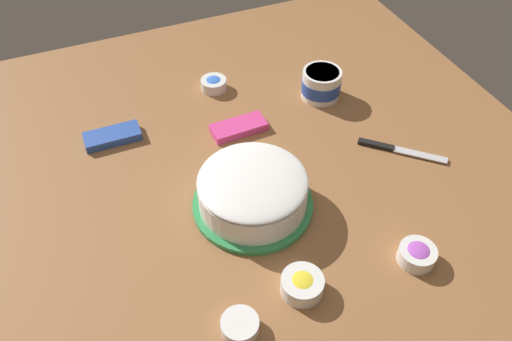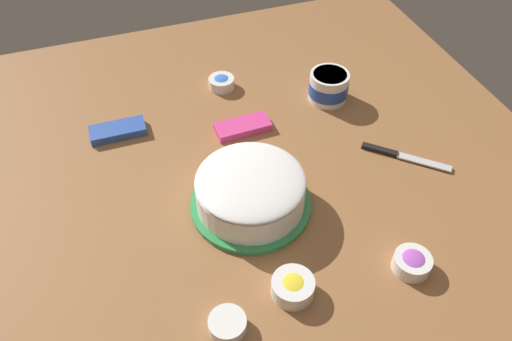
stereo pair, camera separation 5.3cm
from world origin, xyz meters
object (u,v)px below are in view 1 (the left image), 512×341
(frosting_tub, at_px, (321,84))
(sprinkle_bowl_blue, at_px, (214,84))
(spreading_knife, at_px, (394,149))
(sprinkle_bowl_green, at_px, (240,326))
(sprinkle_bowl_rainbow, at_px, (417,254))
(candy_box_upper, at_px, (239,127))
(sprinkle_bowl_yellow, at_px, (302,284))
(frosted_cake, at_px, (253,192))
(candy_box_lower, at_px, (113,136))

(frosting_tub, xyz_separation_m, sprinkle_bowl_blue, (0.28, -0.16, -0.03))
(spreading_knife, distance_m, sprinkle_bowl_green, 0.65)
(sprinkle_bowl_rainbow, bearing_deg, candy_box_upper, -69.79)
(frosting_tub, bearing_deg, sprinkle_bowl_green, 50.67)
(frosting_tub, bearing_deg, sprinkle_bowl_blue, -28.93)
(spreading_knife, bearing_deg, sprinkle_bowl_rainbow, 64.33)
(spreading_knife, relative_size, sprinkle_bowl_yellow, 2.08)
(frosted_cake, height_order, sprinkle_bowl_blue, frosted_cake)
(candy_box_upper, bearing_deg, frosted_cake, 73.82)
(frosting_tub, height_order, candy_box_upper, frosting_tub)
(sprinkle_bowl_green, relative_size, sprinkle_bowl_blue, 0.98)
(sprinkle_bowl_green, relative_size, candy_box_upper, 0.50)
(sprinkle_bowl_yellow, xyz_separation_m, candy_box_lower, (0.27, -0.62, -0.01))
(frosting_tub, relative_size, sprinkle_bowl_rainbow, 1.41)
(frosted_cake, height_order, spreading_knife, frosted_cake)
(frosting_tub, bearing_deg, frosted_cake, 42.43)
(frosted_cake, relative_size, sprinkle_bowl_rainbow, 3.53)
(candy_box_lower, bearing_deg, sprinkle_bowl_rainbow, 130.13)
(frosted_cake, xyz_separation_m, sprinkle_bowl_yellow, (-0.01, 0.25, -0.03))
(frosted_cake, bearing_deg, sprinkle_bowl_rainbow, 133.98)
(frosting_tub, distance_m, candy_box_lower, 0.62)
(frosting_tub, height_order, sprinkle_bowl_yellow, frosting_tub)
(candy_box_lower, bearing_deg, frosting_tub, 176.34)
(sprinkle_bowl_yellow, bearing_deg, candy_box_lower, -66.54)
(frosted_cake, relative_size, candy_box_lower, 1.92)
(sprinkle_bowl_yellow, distance_m, candy_box_lower, 0.68)
(candy_box_lower, distance_m, candy_box_upper, 0.35)
(frosting_tub, xyz_separation_m, sprinkle_bowl_yellow, (0.34, 0.57, -0.02))
(spreading_knife, height_order, sprinkle_bowl_rainbow, sprinkle_bowl_rainbow)
(sprinkle_bowl_blue, bearing_deg, sprinkle_bowl_rainbow, 104.96)
(sprinkle_bowl_yellow, bearing_deg, spreading_knife, -145.51)
(spreading_knife, bearing_deg, candy_box_lower, -25.99)
(sprinkle_bowl_rainbow, bearing_deg, sprinkle_bowl_yellow, -6.18)
(candy_box_upper, bearing_deg, sprinkle_bowl_rainbow, 108.33)
(frosted_cake, xyz_separation_m, sprinkle_bowl_rainbow, (-0.27, 0.28, -0.03))
(candy_box_lower, bearing_deg, sprinkle_bowl_green, 100.90)
(sprinkle_bowl_green, height_order, candy_box_lower, sprinkle_bowl_green)
(sprinkle_bowl_blue, bearing_deg, spreading_knife, 128.57)
(sprinkle_bowl_green, bearing_deg, candy_box_upper, -111.09)
(sprinkle_bowl_green, distance_m, sprinkle_bowl_blue, 0.79)
(sprinkle_bowl_green, height_order, sprinkle_bowl_rainbow, sprinkle_bowl_rainbow)
(frosting_tub, bearing_deg, candy_box_lower, -4.33)
(sprinkle_bowl_blue, relative_size, candy_box_upper, 0.51)
(sprinkle_bowl_yellow, xyz_separation_m, sprinkle_bowl_blue, (-0.06, -0.73, -0.00))
(frosted_cake, distance_m, sprinkle_bowl_yellow, 0.25)
(sprinkle_bowl_blue, height_order, candy_box_lower, sprinkle_bowl_blue)
(sprinkle_bowl_yellow, xyz_separation_m, sprinkle_bowl_rainbow, (-0.27, 0.03, -0.00))
(sprinkle_bowl_rainbow, height_order, candy_box_upper, sprinkle_bowl_rainbow)
(sprinkle_bowl_rainbow, xyz_separation_m, candy_box_upper, (0.20, -0.55, -0.01))
(spreading_knife, height_order, candy_box_upper, candy_box_upper)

